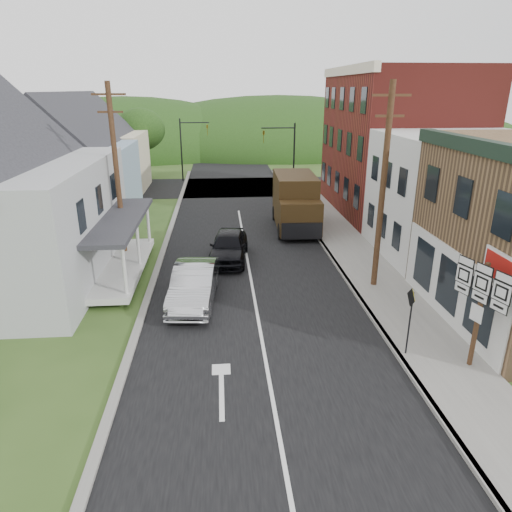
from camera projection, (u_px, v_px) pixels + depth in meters
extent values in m
plane|color=#2D4719|center=(260.00, 329.00, 17.44)|extent=(120.00, 120.00, 0.00)
cube|color=black|center=(245.00, 245.00, 26.80)|extent=(9.00, 90.00, 0.02)
cube|color=black|center=(234.00, 187.00, 42.71)|extent=(60.00, 9.00, 0.02)
cube|color=slate|center=(353.00, 253.00, 25.35)|extent=(2.80, 55.00, 0.15)
cube|color=slate|center=(329.00, 253.00, 25.25)|extent=(0.20, 55.00, 0.15)
cube|color=slate|center=(161.00, 258.00, 24.55)|extent=(0.30, 55.00, 0.12)
cube|color=silver|center=(459.00, 197.00, 24.20)|extent=(8.00, 7.00, 6.50)
cube|color=maroon|center=(397.00, 143.00, 32.49)|extent=(8.00, 12.00, 10.00)
cube|color=#819EAF|center=(81.00, 183.00, 31.65)|extent=(7.00, 8.00, 5.00)
cube|color=beige|center=(103.00, 163.00, 40.03)|extent=(7.00, 8.00, 5.00)
cylinder|color=#472D19|center=(382.00, 191.00, 19.59)|extent=(0.26, 0.26, 9.00)
cube|color=#472D19|center=(392.00, 95.00, 18.25)|extent=(1.60, 0.10, 0.10)
cube|color=#472D19|center=(390.00, 116.00, 18.52)|extent=(1.20, 0.10, 0.10)
cylinder|color=#472D19|center=(117.00, 177.00, 22.88)|extent=(0.26, 0.26, 9.00)
cube|color=#472D19|center=(108.00, 94.00, 21.54)|extent=(1.60, 0.10, 0.10)
cube|color=#472D19|center=(110.00, 112.00, 21.81)|extent=(1.20, 0.10, 0.10)
cylinder|color=black|center=(294.00, 159.00, 38.78)|extent=(0.14, 0.14, 6.00)
cylinder|color=black|center=(278.00, 128.00, 37.77)|extent=(2.80, 0.10, 0.10)
imported|color=olive|center=(264.00, 137.00, 37.92)|extent=(0.16, 0.20, 1.00)
cylinder|color=black|center=(181.00, 150.00, 44.57)|extent=(0.14, 0.14, 6.00)
cylinder|color=black|center=(195.00, 123.00, 43.78)|extent=(2.80, 0.10, 0.10)
imported|color=olive|center=(207.00, 130.00, 44.11)|extent=(0.16, 0.20, 1.00)
cylinder|color=#382616|center=(143.00, 159.00, 46.02)|extent=(0.36, 0.36, 3.92)
ellipsoid|color=black|center=(141.00, 129.00, 45.01)|extent=(4.80, 4.80, 4.08)
ellipsoid|color=black|center=(228.00, 150.00, 68.90)|extent=(90.00, 30.00, 16.00)
imported|color=#ADADB2|center=(194.00, 285.00, 19.35)|extent=(2.14, 5.06, 1.62)
imported|color=black|center=(229.00, 246.00, 24.19)|extent=(2.39, 4.83, 1.58)
cube|color=#30200D|center=(295.00, 198.00, 29.83)|extent=(2.69, 4.88, 3.16)
cube|color=#30200D|center=(300.00, 218.00, 27.36)|extent=(2.57, 1.84, 2.07)
cube|color=black|center=(300.00, 203.00, 27.26)|extent=(2.34, 1.40, 0.05)
cube|color=black|center=(302.00, 231.00, 26.68)|extent=(2.40, 0.26, 0.98)
cylinder|color=black|center=(281.00, 231.00, 27.72)|extent=(0.34, 0.99, 0.98)
cylinder|color=black|center=(318.00, 231.00, 27.81)|extent=(0.34, 0.99, 0.98)
cylinder|color=black|center=(275.00, 213.00, 31.80)|extent=(0.34, 0.99, 0.98)
cylinder|color=black|center=(307.00, 213.00, 31.89)|extent=(0.34, 0.99, 0.98)
cube|color=#472D19|center=(478.00, 316.00, 14.32)|extent=(0.14, 0.14, 3.57)
cube|color=black|center=(483.00, 283.00, 13.92)|extent=(0.63, 1.97, 0.08)
cube|color=silver|center=(504.00, 278.00, 13.12)|extent=(0.18, 0.54, 0.22)
cube|color=silver|center=(501.00, 292.00, 13.28)|extent=(0.20, 0.59, 0.56)
cube|color=silver|center=(499.00, 307.00, 13.44)|extent=(0.18, 0.54, 0.29)
cube|color=silver|center=(485.00, 269.00, 13.74)|extent=(0.18, 0.54, 0.22)
cube|color=silver|center=(482.00, 283.00, 13.90)|extent=(0.20, 0.59, 0.56)
cube|color=silver|center=(479.00, 297.00, 14.06)|extent=(0.18, 0.54, 0.29)
cube|color=silver|center=(466.00, 262.00, 14.37)|extent=(0.18, 0.54, 0.22)
cube|color=silver|center=(464.00, 275.00, 14.53)|extent=(0.20, 0.59, 0.56)
cube|color=silver|center=(462.00, 288.00, 14.68)|extent=(0.18, 0.54, 0.29)
cube|color=silver|center=(476.00, 313.00, 14.25)|extent=(0.15, 0.45, 0.56)
cylinder|color=black|center=(409.00, 323.00, 15.18)|extent=(0.06, 0.06, 2.29)
cube|color=black|center=(411.00, 297.00, 14.85)|extent=(0.03, 0.68, 0.68)
cube|color=#FFED0D|center=(411.00, 297.00, 14.85)|extent=(0.04, 0.61, 0.61)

